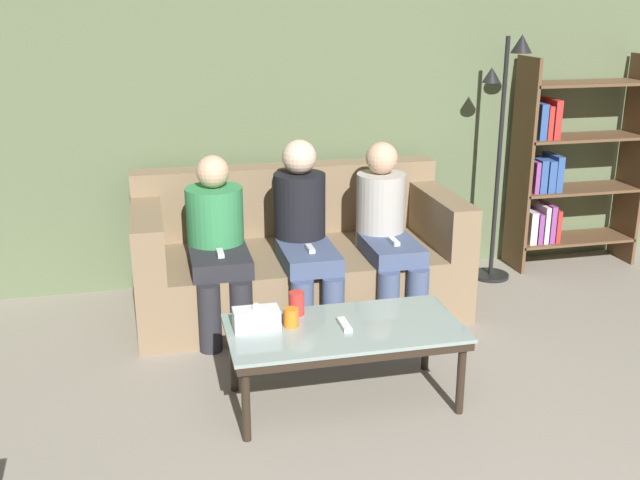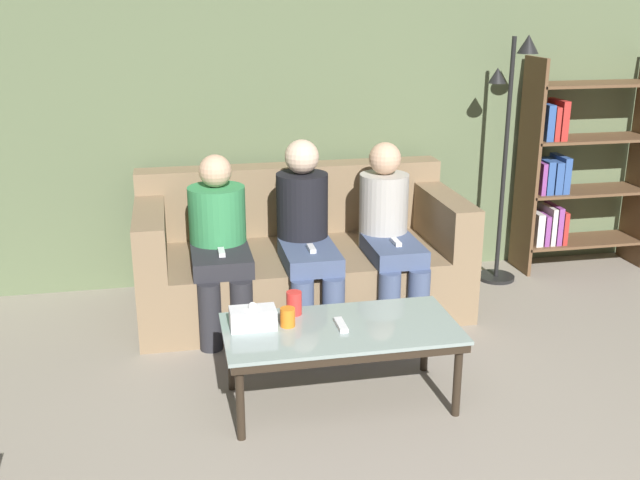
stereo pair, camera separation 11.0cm
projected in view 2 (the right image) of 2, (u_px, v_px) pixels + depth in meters
wall_back at (284, 93)px, 5.00m from camera, size 12.00×0.06×2.60m
couch at (299, 259)px, 4.80m from camera, size 2.02×0.96×0.86m
coffee_table at (341, 334)px, 3.60m from camera, size 1.13×0.56×0.41m
cup_near_left at (294, 303)px, 3.71m from camera, size 0.08×0.08×0.12m
cup_near_right at (288, 317)px, 3.58m from camera, size 0.07×0.07×0.09m
tissue_box at (253, 318)px, 3.56m from camera, size 0.22×0.12×0.13m
game_remote at (341, 325)px, 3.59m from camera, size 0.04×0.15×0.02m
bookshelf at (571, 171)px, 5.35m from camera, size 0.92×0.32×1.52m
standing_lamp at (509, 135)px, 5.01m from camera, size 0.31×0.26×1.68m
seated_person_left_end at (219, 238)px, 4.42m from camera, size 0.34×0.67×1.03m
seated_person_mid_left at (306, 230)px, 4.49m from camera, size 0.32×0.72×1.10m
seated_person_mid_right at (389, 228)px, 4.60m from camera, size 0.31×0.69×1.07m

